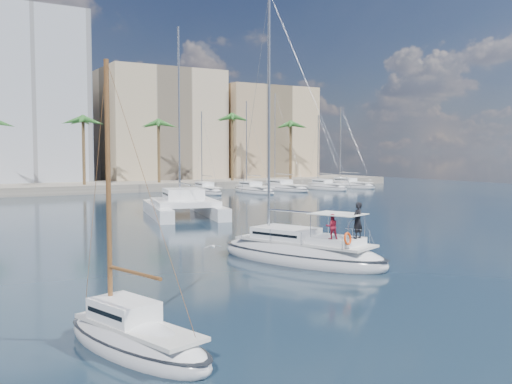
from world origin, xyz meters
TOP-DOWN VIEW (x-y plane):
  - ground at (0.00, 0.00)m, footprint 160.00×160.00m
  - quay at (0.00, 61.00)m, footprint 120.00×14.00m
  - building_beige at (22.00, 70.00)m, footprint 20.00×14.00m
  - building_tan_right at (42.00, 68.00)m, footprint 18.00×12.00m
  - palm_centre at (0.00, 57.00)m, footprint 3.60×3.60m
  - palm_right at (34.00, 57.00)m, footprint 3.60×3.60m
  - main_sloop at (2.51, -0.78)m, footprint 6.70×10.70m
  - small_sloop at (-9.58, -9.52)m, footprint 3.66×6.64m
  - catamaran at (5.88, 22.57)m, footprint 8.51×12.99m
  - seagull at (-1.86, 0.95)m, footprint 0.95×0.41m
  - moored_yacht_a at (20.00, 47.00)m, footprint 3.37×9.52m
  - moored_yacht_b at (26.50, 45.00)m, footprint 3.32×10.83m
  - moored_yacht_c at (33.00, 47.00)m, footprint 3.98×12.33m
  - moored_yacht_d at (39.50, 45.00)m, footprint 3.52×9.55m
  - moored_yacht_e at (46.00, 47.00)m, footprint 4.61×11.11m

SIDE VIEW (x-z plane):
  - ground at x=0.00m, z-range 0.00..0.00m
  - moored_yacht_a at x=20.00m, z-range -5.95..5.95m
  - moored_yacht_b at x=26.50m, z-range -6.86..6.86m
  - moored_yacht_c at x=33.00m, z-range -7.77..7.77m
  - moored_yacht_d at x=39.50m, z-range -5.95..5.95m
  - moored_yacht_e at x=46.00m, z-range -6.86..6.86m
  - small_sloop at x=-9.58m, z-range -4.19..4.93m
  - main_sloop at x=2.51m, z-range -7.08..8.08m
  - quay at x=0.00m, z-range 0.00..1.20m
  - seagull at x=-1.86m, z-range 0.85..1.03m
  - catamaran at x=5.88m, z-range -7.57..9.86m
  - building_tan_right at x=42.00m, z-range 0.00..18.00m
  - building_beige at x=22.00m, z-range 0.00..20.00m
  - palm_centre at x=0.00m, z-range 4.13..16.43m
  - palm_right at x=34.00m, z-range 4.13..16.43m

